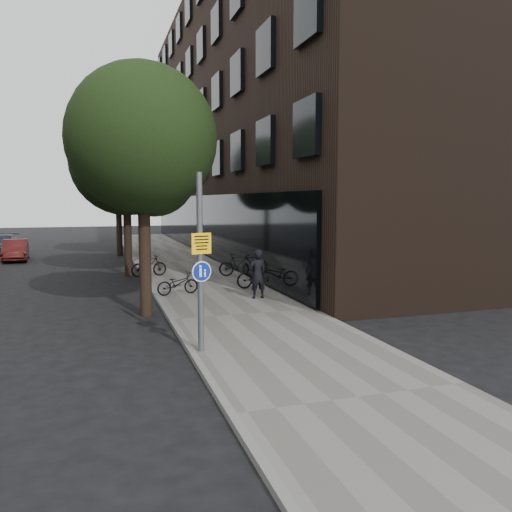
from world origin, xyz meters
name	(u,v)px	position (x,y,z in m)	size (l,w,h in m)	color
ground	(278,350)	(0.00, 0.00, 0.00)	(120.00, 120.00, 0.00)	black
sidewalk	(202,281)	(0.25, 10.00, 0.06)	(4.50, 60.00, 0.12)	slate
curb_edge	(148,284)	(-2.00, 10.00, 0.07)	(0.15, 60.00, 0.13)	slate
building_right_dark_brick	(284,120)	(8.50, 22.00, 9.00)	(12.00, 40.00, 18.00)	black
street_tree_near	(144,146)	(-2.53, 4.64, 5.11)	(4.40, 4.40, 7.50)	black
street_tree_mid	(127,165)	(-2.53, 13.14, 5.11)	(5.00, 5.00, 7.80)	black
street_tree_far	(119,175)	(-2.53, 22.14, 5.11)	(5.00, 5.00, 7.80)	black
signpost	(200,262)	(-1.80, 0.10, 2.13)	(0.46, 0.13, 3.99)	#595B5E
pedestrian	(258,274)	(1.28, 5.49, 0.97)	(0.62, 0.41, 1.69)	black
parked_bike_facade_near	(259,275)	(2.00, 7.49, 0.61)	(0.65, 1.85, 0.97)	black
parked_bike_facade_far	(238,265)	(2.00, 10.55, 0.63)	(0.48, 1.71, 1.03)	black
parked_bike_curb_near	(178,283)	(-1.25, 7.03, 0.53)	(0.54, 1.54, 0.81)	black
parked_bike_curb_far	(149,266)	(-1.80, 11.71, 0.60)	(0.45, 1.60, 0.96)	black
parked_car_mid	(16,250)	(-8.51, 21.10, 0.61)	(1.30, 3.72, 1.23)	#511817
parked_car_far	(3,244)	(-9.90, 25.60, 0.62)	(1.74, 4.28, 1.24)	#1C2333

